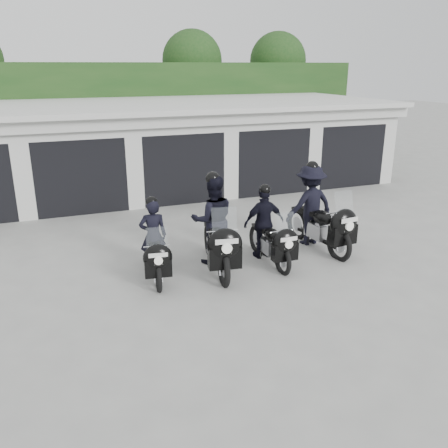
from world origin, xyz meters
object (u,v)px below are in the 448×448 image
object	(u,v)px
police_bike_b	(215,227)
police_bike_d	(315,210)
police_bike_a	(155,246)
police_bike_c	(267,228)

from	to	relation	value
police_bike_b	police_bike_d	bearing A→B (deg)	15.52
police_bike_a	police_bike_c	xyz separation A→B (m)	(2.55, -0.04, 0.07)
police_bike_b	police_bike_c	size ratio (longest dim) A/B	1.19
police_bike_a	police_bike_c	world-z (taller)	police_bike_c
police_bike_a	police_bike_d	distance (m)	4.01
police_bike_b	police_bike_c	world-z (taller)	police_bike_b
police_bike_a	police_bike_b	size ratio (longest dim) A/B	0.80
police_bike_a	police_bike_c	size ratio (longest dim) A/B	0.96
police_bike_b	police_bike_c	distance (m)	1.22
police_bike_a	police_bike_d	size ratio (longest dim) A/B	0.80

